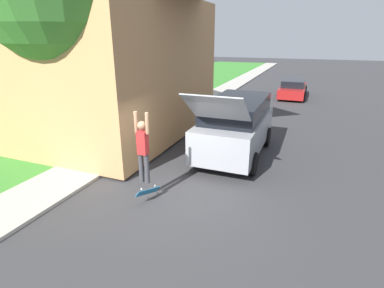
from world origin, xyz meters
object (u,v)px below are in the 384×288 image
object	(u,v)px
skateboard	(148,191)
car_down_street	(293,89)
suv_parked	(236,125)
skateboarder	(143,147)

from	to	relation	value
skateboard	car_down_street	bearing A→B (deg)	81.82
suv_parked	skateboarder	distance (m)	4.36
car_down_street	skateboarder	size ratio (longest dim) A/B	2.35
skateboarder	skateboard	distance (m)	1.23
car_down_street	skateboarder	bearing A→B (deg)	-98.59
skateboard	skateboarder	bearing A→B (deg)	150.40
skateboard	suv_parked	bearing A→B (deg)	72.24
car_down_street	skateboarder	world-z (taller)	skateboarder
car_down_street	skateboard	xyz separation A→B (m)	(-2.44, -17.00, -0.32)
suv_parked	skateboard	size ratio (longest dim) A/B	7.28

